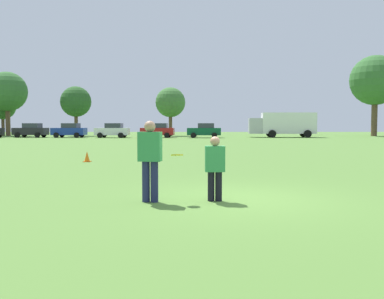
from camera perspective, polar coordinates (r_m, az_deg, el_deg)
ground_plane at (r=9.80m, az=6.34°, el=-6.62°), size 166.86×166.86×0.00m
player_thrower at (r=9.28m, az=-5.67°, el=-0.93°), size 0.53×0.35×1.78m
player_defender at (r=9.37m, az=3.10°, el=-2.11°), size 0.44×0.26×1.44m
frisbee at (r=9.18m, az=-2.03°, el=-0.75°), size 0.27×0.27×0.06m
traffic_cone at (r=19.77m, az=-13.93°, el=-0.95°), size 0.32×0.32×0.48m
parked_car_mid_left at (r=58.10m, az=-20.83°, el=2.44°), size 4.31×2.43×1.82m
parked_car_center at (r=56.05m, az=-16.15°, el=2.50°), size 4.31×2.43×1.82m
parked_car_mid_right at (r=54.30m, az=-10.63°, el=2.55°), size 4.31×2.43×1.82m
parked_car_near_right at (r=53.89m, az=-4.60°, el=2.59°), size 4.31×2.43×1.82m
parked_car_far_right at (r=53.10m, az=1.70°, el=2.59°), size 4.31×2.43×1.82m
box_truck at (r=56.25m, az=12.19°, el=3.40°), size 8.64×3.37×3.18m
tree_west_maple at (r=69.41m, az=-24.12°, el=5.30°), size 3.87×3.87×6.30m
tree_center_elm at (r=67.29m, az=-23.60°, el=7.12°), size 5.70×5.70×9.27m
tree_east_birch at (r=64.10m, az=-15.36°, el=6.20°), size 4.42×4.42×7.19m
tree_east_oak at (r=61.92m, az=-2.92°, el=6.33°), size 4.33×4.33×7.04m
tree_far_east_pine at (r=66.34m, az=23.41°, el=8.50°), size 7.06×7.06×11.47m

